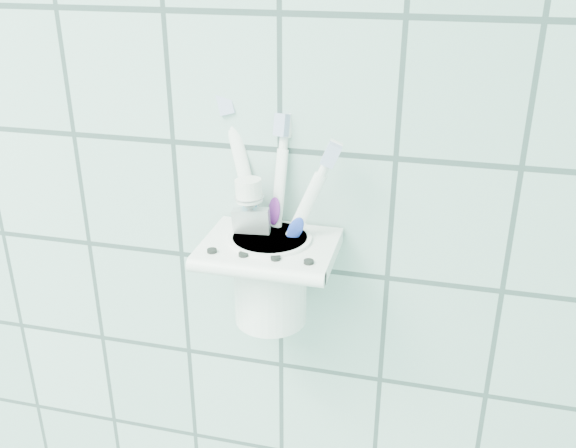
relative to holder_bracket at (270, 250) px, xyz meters
The scene contains 6 objects.
holder_bracket is the anchor object (origin of this frame).
cup 0.03m from the holder_bracket, 103.55° to the left, with size 0.08×0.08×0.09m.
toothbrush_pink 0.04m from the holder_bracket, 85.72° to the left, with size 0.06×0.06×0.21m.
toothbrush_blue 0.03m from the holder_bracket, 115.76° to the left, with size 0.02×0.05×0.19m.
toothbrush_orange 0.03m from the holder_bracket, 142.36° to the left, with size 0.07×0.02×0.18m.
toothpaste_tube 0.02m from the holder_bracket, 149.11° to the left, with size 0.04×0.03×0.13m.
Camera 1 is at (0.79, 0.64, 1.56)m, focal length 40.00 mm.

